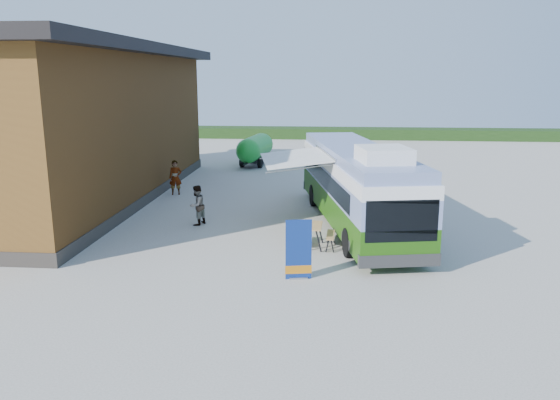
# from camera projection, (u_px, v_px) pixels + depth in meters

# --- Properties ---
(ground) EXTENTS (100.00, 100.00, 0.00)m
(ground) POSITION_uv_depth(u_px,v_px,m) (258.00, 274.00, 16.88)
(ground) COLOR #BCB7AD
(ground) RESTS_ON ground
(barn) EXTENTS (9.60, 21.20, 7.50)m
(barn) POSITION_uv_depth(u_px,v_px,m) (71.00, 126.00, 26.68)
(barn) COLOR brown
(barn) RESTS_ON ground
(hedge) EXTENTS (40.00, 3.00, 1.00)m
(hedge) POSITION_uv_depth(u_px,v_px,m) (389.00, 134.00, 53.00)
(hedge) COLOR #264419
(hedge) RESTS_ON ground
(bus) EXTENTS (4.72, 12.32, 3.70)m
(bus) POSITION_uv_depth(u_px,v_px,m) (356.00, 183.00, 22.06)
(bus) COLOR #2F6611
(bus) RESTS_ON ground
(awning) EXTENTS (3.38, 4.68, 0.52)m
(awning) POSITION_uv_depth(u_px,v_px,m) (300.00, 159.00, 22.06)
(awning) COLOR white
(awning) RESTS_ON ground
(banner) EXTENTS (0.80, 0.28, 1.85)m
(banner) POSITION_uv_depth(u_px,v_px,m) (299.00, 255.00, 16.35)
(banner) COLOR navy
(banner) RESTS_ON ground
(picnic_table) EXTENTS (1.49, 1.33, 0.82)m
(picnic_table) POSITION_uv_depth(u_px,v_px,m) (314.00, 231.00, 19.43)
(picnic_table) COLOR #AB7F50
(picnic_table) RESTS_ON ground
(person_a) EXTENTS (0.73, 0.58, 1.78)m
(person_a) POSITION_uv_depth(u_px,v_px,m) (175.00, 178.00, 28.02)
(person_a) COLOR #999999
(person_a) RESTS_ON ground
(person_b) EXTENTS (0.90, 0.99, 1.65)m
(person_b) POSITION_uv_depth(u_px,v_px,m) (197.00, 205.00, 22.31)
(person_b) COLOR #999999
(person_b) RESTS_ON ground
(slurry_tanker) EXTENTS (2.08, 5.41, 2.01)m
(slurry_tanker) POSITION_uv_depth(u_px,v_px,m) (255.00, 148.00, 37.29)
(slurry_tanker) COLOR green
(slurry_tanker) RESTS_ON ground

